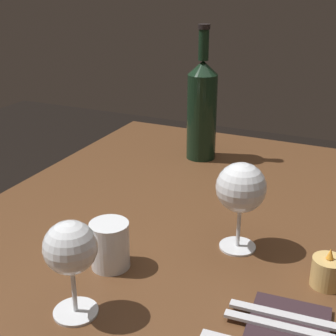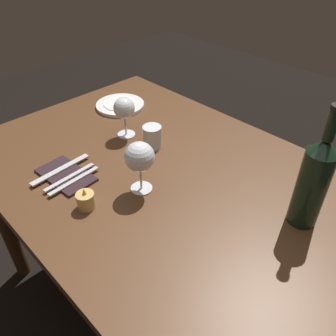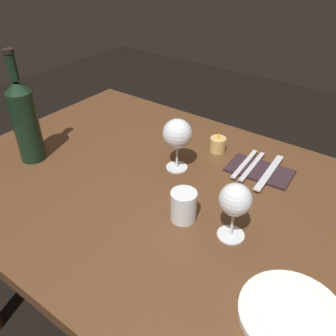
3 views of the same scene
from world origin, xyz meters
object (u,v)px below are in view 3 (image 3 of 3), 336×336
Objects in this scene: fork_outer at (245,164)px; table_knife at (269,172)px; wine_glass_right at (235,201)px; water_tumbler at (183,207)px; wine_glass_left at (177,135)px; dinner_plate at (292,314)px; votive_candle at (218,145)px; wine_bottle at (25,120)px; fork_inner at (252,166)px; folded_napkin at (260,171)px.

fork_outer and table_knife have the same top height.
fork_outer is (-0.11, 0.29, -0.10)m from wine_glass_right.
fork_outer is (0.02, 0.31, -0.03)m from water_tumbler.
wine_glass_left is 0.56m from dinner_plate.
wine_glass_right is 0.40m from votive_candle.
wine_bottle reaches higher than wine_glass_left.
fork_outer is (-0.03, 0.00, 0.00)m from fork_inner.
table_knife is (-0.23, 0.42, 0.00)m from dinner_plate.
fork_inner is 0.03m from fork_outer.
folded_napkin is 0.05m from fork_outer.
wine_glass_left is 0.77× the size of table_knife.
water_tumbler is 0.38× the size of table_knife.
votive_candle is at bearing 164.81° from fork_outer.
wine_bottle is at bearing -174.99° from water_tumbler.
dinner_plate is at bearing -58.47° from folded_napkin.
wine_glass_right is at bearing -55.36° from votive_candle.
votive_candle is 0.61m from dinner_plate.
wine_bottle is 5.15× the size of votive_candle.
folded_napkin is at bearing 77.59° from water_tumbler.
wine_glass_left reaches higher than votive_candle.
fork_outer is at bearing 38.59° from wine_glass_left.
dinner_plate is 0.49m from folded_napkin.
wine_bottle is 1.75× the size of folded_napkin.
table_knife is at bearing 28.96° from wine_bottle.
fork_inner is 1.00× the size of fork_outer.
fork_outer is at bearing -15.19° from votive_candle.
wine_glass_left reaches higher than table_knife.
wine_glass_left is at bearing 29.42° from wine_bottle.
water_tumbler is at bearing -97.92° from fork_inner.
dinner_plate is at bearing -61.57° from table_knife.
water_tumbler is 0.34m from dinner_plate.
dinner_plate is at bearing -31.33° from wine_glass_left.
water_tumbler is at bearing -172.52° from wine_glass_right.
wine_glass_right is 0.33m from fork_outer.
folded_napkin is 0.93× the size of table_knife.
wine_glass_left reaches higher than wine_glass_right.
wine_glass_right is 2.22× the size of votive_candle.
wine_glass_left is at bearing -141.41° from fork_outer.
water_tumbler is at bearing 161.57° from dinner_plate.
fork_outer is (-0.31, 0.42, 0.00)m from dinner_plate.
wine_glass_left is at bearing 129.37° from water_tumbler.
votive_candle is at bearing 170.94° from table_knife.
wine_bottle reaches higher than votive_candle.
votive_candle is 0.20m from table_knife.
wine_glass_left is at bearing 149.43° from wine_glass_right.
wine_glass_right is 0.25m from dinner_plate.
folded_napkin is 0.03m from fork_inner.
water_tumbler is (0.15, -0.18, -0.08)m from wine_glass_left.
votive_candle is at bearing 124.64° from wine_glass_right.
votive_candle is 0.12m from fork_outer.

